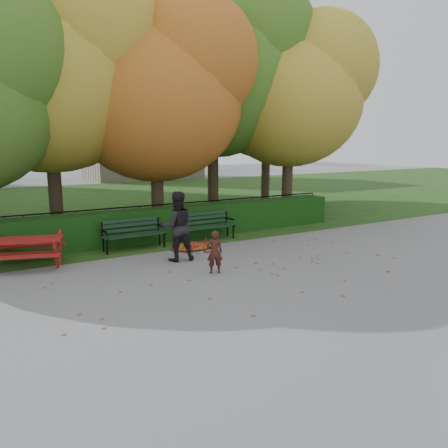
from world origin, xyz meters
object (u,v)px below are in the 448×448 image
bench_left (133,232)px  adult (177,226)px  bicycle (197,245)px  tree_d (224,67)px  tree_g (275,95)px  bench_right (206,224)px  tree_c (166,90)px  picnic_table (25,245)px  tree_e (300,91)px  tree_b (60,67)px  child (215,252)px

bench_left → adult: size_ratio=0.99×
bicycle → tree_d: bearing=-15.1°
tree_g → bicycle: bearing=-138.0°
bench_right → bench_left: bearing=180.0°
tree_c → picnic_table: tree_c is taller
bicycle → adult: bearing=140.0°
tree_e → adult: 9.20m
tree_b → bicycle: 7.26m
tree_c → adult: tree_c is taller
tree_e → bench_left: size_ratio=4.53×
tree_c → bench_left: (-2.13, -2.26, -4.30)m
tree_g → bench_right: bearing=-140.0°
tree_g → bench_left: tree_g is taller
tree_c → child: bearing=-102.9°
bench_left → adult: (0.59, -1.79, 0.39)m
picnic_table → bicycle: picnic_table is taller
tree_e → bench_left: (-7.82, -2.07, -4.56)m
tree_e → child: 9.90m
tree_b → adult: (1.73, -4.83, -4.49)m
bench_right → child: 3.62m
tree_d → tree_e: (2.64, -1.46, -0.90)m
tree_e → adult: tree_e is taller
adult → tree_b: bearing=-59.6°
tree_g → bench_left: (-9.63, -6.06, -4.85)m
tree_c → tree_g: 8.43m
picnic_table → adult: 3.75m
tree_b → tree_e: (8.97, -0.98, -0.32)m
tree_b → bench_right: (3.54, -3.04, -4.88)m
bench_right → adult: (-1.81, -1.79, 0.39)m
bicycle → picnic_table: bearing=101.1°
picnic_table → adult: (3.51, -1.29, 0.34)m
adult → tree_e: bearing=-141.3°
bench_left → bench_right: (2.40, 0.00, 0.00)m
bench_right → tree_d: bearing=51.8°
tree_b → child: (2.01, -6.33, -4.89)m
bench_left → bench_right: 2.40m
tree_d → tree_g: (4.46, 2.53, -0.61)m
tree_e → picnic_table: 11.93m
tree_b → tree_c: (3.28, -0.78, -0.58)m
tree_d → bench_right: tree_d is taller
tree_c → tree_d: (3.04, 1.27, 1.16)m
picnic_table → bicycle: bearing=5.1°
tree_g → tree_d: bearing=-150.4°
tree_c → bench_left: tree_c is taller
bench_right → adult: adult is taller
tree_e → picnic_table: tree_e is taller
tree_b → bench_left: 5.87m
bench_left → tree_d: bearing=34.3°
tree_g → picnic_table: tree_g is taller
bench_left → picnic_table: 2.96m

